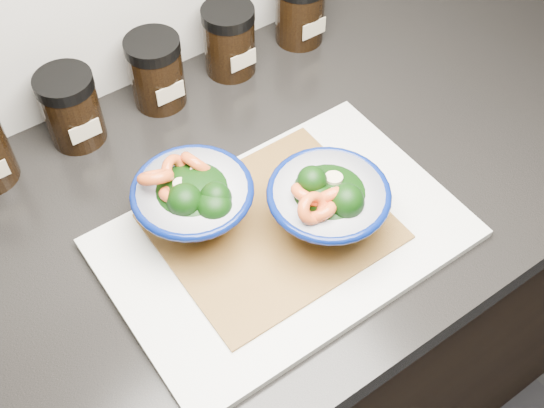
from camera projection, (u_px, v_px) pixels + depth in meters
cabinet at (255, 354)px, 1.30m from camera, size 3.43×0.58×0.86m
countertop at (249, 207)px, 0.95m from camera, size 3.50×0.60×0.04m
cutting_board at (284, 238)px, 0.88m from camera, size 0.45×0.30×0.01m
bamboo_mat at (272, 226)px, 0.88m from camera, size 0.28×0.24×0.00m
bowl_left at (194, 200)px, 0.85m from camera, size 0.15×0.15×0.11m
bowl_right at (327, 204)px, 0.84m from camera, size 0.15×0.15×0.11m
spice_jar_b at (71, 108)px, 0.96m from camera, size 0.08×0.08×0.11m
spice_jar_c at (156, 72)px, 1.01m from camera, size 0.08×0.08×0.11m
spice_jar_d at (229, 40)px, 1.05m from camera, size 0.08×0.08×0.11m
spice_jar_e at (300, 10)px, 1.10m from camera, size 0.08×0.08×0.11m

